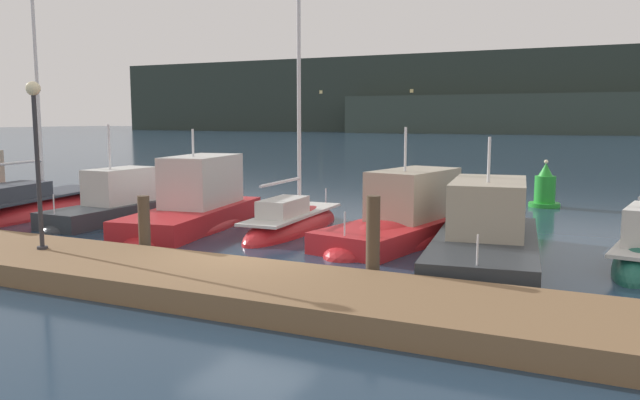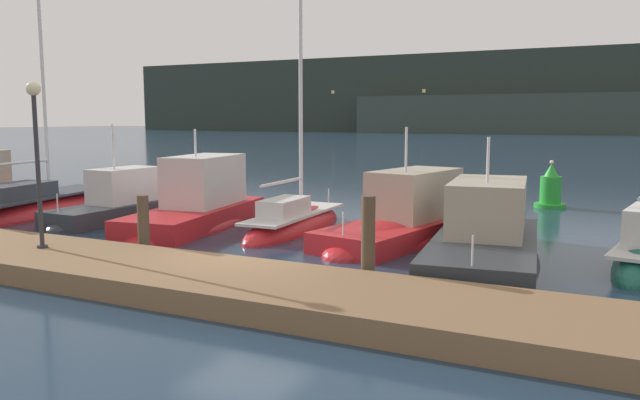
# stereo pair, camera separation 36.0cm
# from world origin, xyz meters

# --- Properties ---
(ground_plane) EXTENTS (400.00, 400.00, 0.00)m
(ground_plane) POSITION_xyz_m (0.00, 0.00, 0.00)
(ground_plane) COLOR #1E3347
(dock) EXTENTS (37.29, 2.80, 0.45)m
(dock) POSITION_xyz_m (0.00, -1.58, 0.23)
(dock) COLOR brown
(dock) RESTS_ON ground
(mooring_pile_2) EXTENTS (0.28, 0.28, 1.59)m
(mooring_pile_2) POSITION_xyz_m (-2.91, 0.07, 0.79)
(mooring_pile_2) COLOR #4C3D2D
(mooring_pile_2) RESTS_ON ground
(mooring_pile_3) EXTENTS (0.28, 0.28, 1.89)m
(mooring_pile_3) POSITION_xyz_m (2.91, 0.07, 0.95)
(mooring_pile_3) COLOR #4C3D2D
(mooring_pile_3) RESTS_ON ground
(sailboat_berth_2) EXTENTS (3.79, 8.66, 11.07)m
(sailboat_berth_2) POSITION_xyz_m (-11.51, 4.09, 0.11)
(sailboat_berth_2) COLOR red
(sailboat_berth_2) RESTS_ON ground
(motorboat_berth_3) EXTENTS (1.95, 5.38, 3.75)m
(motorboat_berth_3) POSITION_xyz_m (-7.92, 4.31, 0.29)
(motorboat_berth_3) COLOR #2D3338
(motorboat_berth_3) RESTS_ON ground
(motorboat_berth_4) EXTENTS (3.38, 7.22, 3.67)m
(motorboat_berth_4) POSITION_xyz_m (-4.71, 4.55, 0.39)
(motorboat_berth_4) COLOR red
(motorboat_berth_4) RESTS_ON ground
(sailboat_berth_5) EXTENTS (1.78, 5.99, 8.12)m
(sailboat_berth_5) POSITION_xyz_m (-1.59, 5.26, 0.11)
(sailboat_berth_5) COLOR red
(sailboat_berth_5) RESTS_ON ground
(motorboat_berth_6) EXTENTS (3.63, 7.27, 3.86)m
(motorboat_berth_6) POSITION_xyz_m (1.92, 5.38, 0.29)
(motorboat_berth_6) COLOR red
(motorboat_berth_6) RESTS_ON ground
(motorboat_berth_7) EXTENTS (3.40, 7.54, 3.47)m
(motorboat_berth_7) POSITION_xyz_m (4.53, 3.60, 0.35)
(motorboat_berth_7) COLOR #2D3338
(motorboat_berth_7) RESTS_ON ground
(channel_buoy) EXTENTS (1.18, 1.18, 1.83)m
(channel_buoy) POSITION_xyz_m (4.93, 13.94, 0.67)
(channel_buoy) COLOR green
(channel_buoy) RESTS_ON ground
(dock_lamppost) EXTENTS (0.32, 0.32, 3.79)m
(dock_lamppost) POSITION_xyz_m (-4.56, -1.48, 3.00)
(dock_lamppost) COLOR #2D2D33
(dock_lamppost) RESTS_ON dock
(hillside_backdrop) EXTENTS (240.00, 23.00, 18.34)m
(hillside_backdrop) POSITION_xyz_m (3.31, 138.36, 8.44)
(hillside_backdrop) COLOR #28332D
(hillside_backdrop) RESTS_ON ground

